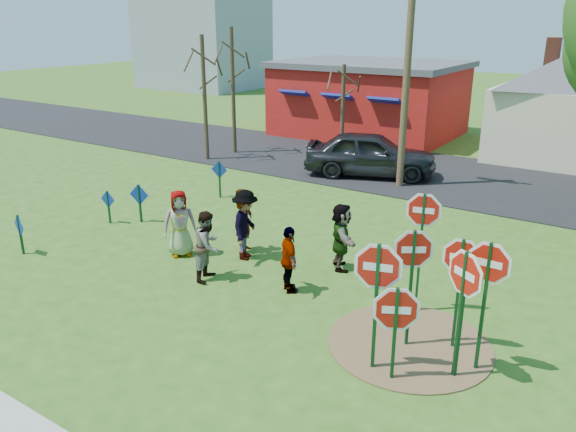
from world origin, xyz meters
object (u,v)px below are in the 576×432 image
at_px(stop_sign_c, 461,269).
at_px(utility_pole, 407,68).
at_px(stop_sign_a, 377,279).
at_px(stop_sign_d, 488,275).
at_px(suv, 370,154).
at_px(stop_sign_b, 423,223).
at_px(person_b, 244,220).
at_px(person_a, 180,223).

relative_size(stop_sign_c, utility_pole, 0.29).
bearing_deg(stop_sign_a, stop_sign_d, 15.36).
bearing_deg(suv, stop_sign_d, -166.89).
xyz_separation_m(stop_sign_b, utility_pole, (-4.09, 8.89, 2.33)).
xyz_separation_m(person_b, utility_pole, (1.09, 8.26, 3.51)).
bearing_deg(person_b, stop_sign_c, -123.24).
bearing_deg(suv, stop_sign_b, -170.10).
relative_size(stop_sign_b, utility_pole, 0.34).
distance_m(stop_sign_c, person_b, 6.56).
distance_m(stop_sign_c, person_a, 7.63).
bearing_deg(stop_sign_b, person_b, 157.23).
height_order(stop_sign_a, suv, stop_sign_a).
distance_m(person_b, suv, 8.99).
distance_m(stop_sign_a, stop_sign_b, 2.47).
xyz_separation_m(stop_sign_c, person_b, (-6.31, 1.60, -0.78)).
bearing_deg(utility_pole, person_a, -104.05).
xyz_separation_m(stop_sign_b, person_b, (-5.18, 0.63, -1.17)).
height_order(person_b, utility_pole, utility_pole).
xyz_separation_m(stop_sign_b, suv, (-5.68, 9.61, -1.14)).
height_order(stop_sign_d, suv, stop_sign_d).
distance_m(stop_sign_d, person_b, 7.28).
relative_size(stop_sign_c, person_b, 1.35).
bearing_deg(suv, person_a, 155.00).
xyz_separation_m(stop_sign_c, utility_pole, (-5.22, 9.85, 2.73)).
distance_m(stop_sign_b, utility_pole, 10.06).
xyz_separation_m(stop_sign_d, suv, (-7.41, 11.06, -0.97)).
bearing_deg(person_a, stop_sign_d, -56.77).
bearing_deg(stop_sign_d, person_b, 165.86).
xyz_separation_m(stop_sign_a, person_a, (-6.57, 1.92, -0.89)).
height_order(stop_sign_c, utility_pole, utility_pole).
bearing_deg(person_a, stop_sign_b, -45.63).
bearing_deg(stop_sign_b, utility_pole, 98.88).
height_order(stop_sign_a, stop_sign_d, stop_sign_d).
bearing_deg(person_b, stop_sign_b, -116.00).
height_order(person_a, utility_pole, utility_pole).
bearing_deg(stop_sign_a, person_b, 133.05).
relative_size(person_a, person_b, 1.02).
height_order(stop_sign_b, utility_pole, utility_pole).
height_order(stop_sign_b, suv, stop_sign_b).
bearing_deg(stop_sign_d, utility_pole, 121.99).
relative_size(stop_sign_d, person_b, 1.48).
bearing_deg(stop_sign_d, stop_sign_a, -145.23).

